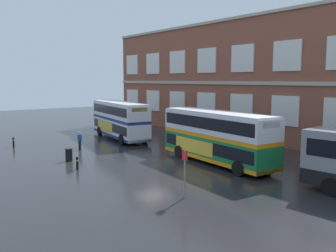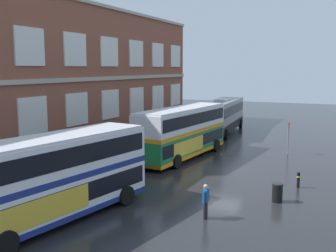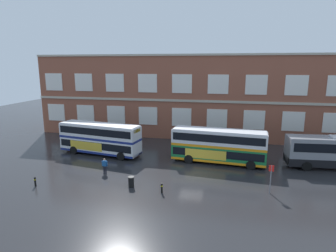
{
  "view_description": "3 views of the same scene",
  "coord_description": "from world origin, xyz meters",
  "views": [
    {
      "loc": [
        22.78,
        -16.11,
        6.52
      ],
      "look_at": [
        -2.18,
        3.14,
        2.55
      ],
      "focal_mm": 39.42,
      "sensor_mm": 36.0,
      "label": 1
    },
    {
      "loc": [
        -26.97,
        -8.04,
        7.17
      ],
      "look_at": [
        -3.47,
        2.69,
        3.48
      ],
      "focal_mm": 43.51,
      "sensor_mm": 36.0,
      "label": 2
    },
    {
      "loc": [
        3.63,
        -29.12,
        11.6
      ],
      "look_at": [
        -3.71,
        5.18,
        4.03
      ],
      "focal_mm": 30.59,
      "sensor_mm": 36.0,
      "label": 3
    }
  ],
  "objects": [
    {
      "name": "safety_bollard_west",
      "position": [
        -14.4,
        -6.45,
        0.49
      ],
      "size": [
        0.19,
        0.19,
        0.95
      ],
      "color": "black",
      "rests_on": "ground"
    },
    {
      "name": "safety_bollard_east",
      "position": [
        -2.05,
        -5.32,
        0.49
      ],
      "size": [
        0.19,
        0.19,
        0.95
      ],
      "color": "black",
      "rests_on": "ground"
    },
    {
      "name": "station_litter_bin",
      "position": [
        -5.25,
        -4.61,
        0.52
      ],
      "size": [
        0.6,
        0.6,
        1.03
      ],
      "color": "black",
      "rests_on": "ground"
    },
    {
      "name": "bus_stand_flag",
      "position": [
        7.67,
        -3.29,
        1.64
      ],
      "size": [
        0.44,
        0.1,
        2.7
      ],
      "color": "slate",
      "rests_on": "ground"
    },
    {
      "name": "brick_terminal_building",
      "position": [
        -0.73,
        17.98,
        6.43
      ],
      "size": [
        54.03,
        8.19,
        13.15
      ],
      "color": "brown",
      "rests_on": "ground"
    },
    {
      "name": "waiting_passenger",
      "position": [
        -9.19,
        -1.9,
        0.93
      ],
      "size": [
        0.64,
        0.26,
        1.7
      ],
      "color": "black",
      "rests_on": "ground"
    },
    {
      "name": "ground_plane",
      "position": [
        0.0,
        2.0,
        0.0
      ],
      "size": [
        120.0,
        120.0,
        0.0
      ],
      "primitive_type": "plane",
      "color": "#232326"
    },
    {
      "name": "double_decker_near",
      "position": [
        -12.67,
        4.45,
        2.15
      ],
      "size": [
        11.27,
        4.32,
        4.07
      ],
      "color": "silver",
      "rests_on": "ground"
    },
    {
      "name": "double_decker_middle",
      "position": [
        2.65,
        4.21,
        2.15
      ],
      "size": [
        11.19,
        3.62,
        4.07
      ],
      "color": "#197038",
      "rests_on": "ground"
    }
  ]
}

